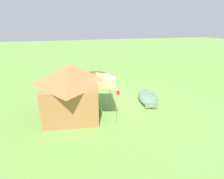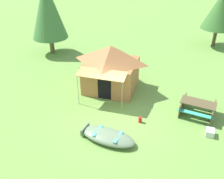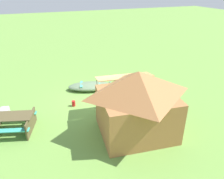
{
  "view_description": "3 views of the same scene",
  "coord_description": "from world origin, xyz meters",
  "px_view_note": "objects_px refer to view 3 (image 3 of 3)",
  "views": [
    {
      "loc": [
        -9.27,
        3.02,
        4.65
      ],
      "look_at": [
        -0.52,
        0.82,
        1.18
      ],
      "focal_mm": 28.49,
      "sensor_mm": 36.0,
      "label": 1
    },
    {
      "loc": [
        1.66,
        -10.11,
        7.73
      ],
      "look_at": [
        -0.22,
        1.03,
        1.07
      ],
      "focal_mm": 40.35,
      "sensor_mm": 36.0,
      "label": 2
    },
    {
      "loc": [
        3.04,
        9.63,
        5.71
      ],
      "look_at": [
        -0.61,
        0.21,
        0.72
      ],
      "focal_mm": 35.0,
      "sensor_mm": 36.0,
      "label": 3
    }
  ],
  "objects_px": {
    "beached_rowboat": "(91,86)",
    "picnic_table": "(12,121)",
    "canvas_cabin_tent": "(137,102)",
    "cooler_box": "(5,111)",
    "fuel_can": "(74,103)"
  },
  "relations": [
    {
      "from": "canvas_cabin_tent",
      "to": "cooler_box",
      "type": "relative_size",
      "value": 8.48
    },
    {
      "from": "beached_rowboat",
      "to": "fuel_can",
      "type": "relative_size",
      "value": 9.59
    },
    {
      "from": "beached_rowboat",
      "to": "picnic_table",
      "type": "relative_size",
      "value": 1.33
    },
    {
      "from": "picnic_table",
      "to": "cooler_box",
      "type": "height_order",
      "value": "picnic_table"
    },
    {
      "from": "beached_rowboat",
      "to": "fuel_can",
      "type": "height_order",
      "value": "beached_rowboat"
    },
    {
      "from": "beached_rowboat",
      "to": "cooler_box",
      "type": "distance_m",
      "value": 4.72
    },
    {
      "from": "picnic_table",
      "to": "beached_rowboat",
      "type": "bearing_deg",
      "value": -147.51
    },
    {
      "from": "canvas_cabin_tent",
      "to": "cooler_box",
      "type": "height_order",
      "value": "canvas_cabin_tent"
    },
    {
      "from": "picnic_table",
      "to": "cooler_box",
      "type": "distance_m",
      "value": 1.64
    },
    {
      "from": "canvas_cabin_tent",
      "to": "beached_rowboat",
      "type": "bearing_deg",
      "value": -82.03
    },
    {
      "from": "canvas_cabin_tent",
      "to": "picnic_table",
      "type": "relative_size",
      "value": 1.87
    },
    {
      "from": "beached_rowboat",
      "to": "canvas_cabin_tent",
      "type": "xyz_separation_m",
      "value": [
        -0.64,
        4.58,
        1.21
      ]
    },
    {
      "from": "beached_rowboat",
      "to": "picnic_table",
      "type": "xyz_separation_m",
      "value": [
        4.18,
        2.66,
        0.26
      ]
    },
    {
      "from": "cooler_box",
      "to": "picnic_table",
      "type": "bearing_deg",
      "value": 104.9
    },
    {
      "from": "beached_rowboat",
      "to": "cooler_box",
      "type": "height_order",
      "value": "beached_rowboat"
    }
  ]
}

